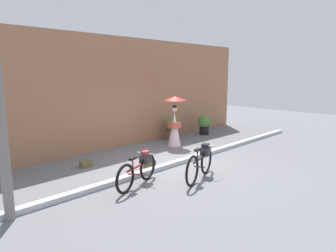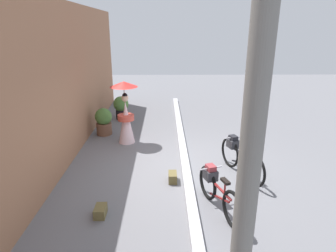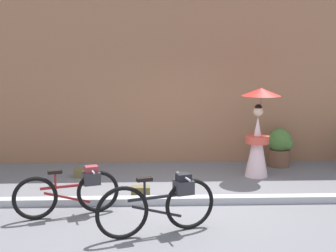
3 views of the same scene
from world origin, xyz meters
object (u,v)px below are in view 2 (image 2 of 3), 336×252
Objects in this scene: potted_plant_small at (104,121)px; backpack_spare at (101,211)px; person_with_parasol at (126,113)px; backpack_on_pavement at (173,177)px; bicycle_far_side at (240,157)px; bicycle_near_officer at (218,190)px; utility_pole at (251,155)px; potted_plant_by_door at (121,106)px.

potted_plant_small is 2.64× the size of backpack_spare.
person_with_parasol reaches higher than backpack_on_pavement.
potted_plant_small is at bearing 53.30° from bicycle_far_side.
backpack_on_pavement is at bearing 37.41° from bicycle_near_officer.
bicycle_far_side is 1.65m from backpack_on_pavement.
bicycle_far_side is 5.08× the size of backpack_on_pavement.
utility_pole is (-6.96, -2.60, 1.94)m from potted_plant_small.
utility_pole is (-6.25, -1.80, 1.47)m from person_with_parasol.
person_with_parasol reaches higher than potted_plant_small.
utility_pole reaches higher than potted_plant_small.
bicycle_far_side is at bearing -142.77° from potted_plant_by_door.
utility_pole reaches higher than person_with_parasol.
bicycle_near_officer is at bearing 151.44° from bicycle_far_side.
backpack_spare is at bearing 118.40° from bicycle_far_side.
backpack_spare is 0.07× the size of utility_pole.
potted_plant_by_door is at bearing 11.37° from person_with_parasol.
bicycle_far_side is at bearing -28.56° from bicycle_near_officer.
utility_pole is at bearing -173.11° from backpack_on_pavement.
bicycle_near_officer is at bearing -142.59° from backpack_on_pavement.
person_with_parasol is at bearing 16.05° from utility_pole.
bicycle_far_side is at bearing -126.70° from potted_plant_small.
backpack_spare is (-1.59, 2.95, -0.35)m from bicycle_far_side.
bicycle_near_officer is 6.43m from potted_plant_by_door.
person_with_parasol is at bearing 31.73° from bicycle_near_officer.
bicycle_far_side reaches higher than backpack_spare.
potted_plant_by_door is 1.00× the size of potted_plant_small.
person_with_parasol is (2.06, 2.91, 0.49)m from bicycle_far_side.
backpack_spare is at bearing 179.43° from person_with_parasol.
bicycle_far_side is 5.14× the size of backpack_spare.
bicycle_near_officer is 5.11m from potted_plant_small.
bicycle_far_side is (1.41, -0.77, 0.04)m from bicycle_near_officer.
utility_pole is at bearing -165.24° from potted_plant_by_door.
bicycle_far_side is 1.96× the size of potted_plant_by_door.
potted_plant_small is 0.18× the size of utility_pole.
backpack_on_pavement reaches higher than backpack_spare.
person_with_parasol is at bearing -0.57° from backpack_spare.
backpack_on_pavement is (-0.35, 1.58, -0.34)m from bicycle_far_side.
person_with_parasol is 0.39× the size of utility_pole.
bicycle_far_side is at bearing -61.60° from backpack_spare.
bicycle_near_officer is 4.79× the size of backpack_on_pavement.
potted_plant_small is at bearing 48.70° from person_with_parasol.
backpack_spare is (-4.36, -0.77, -0.36)m from potted_plant_small.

